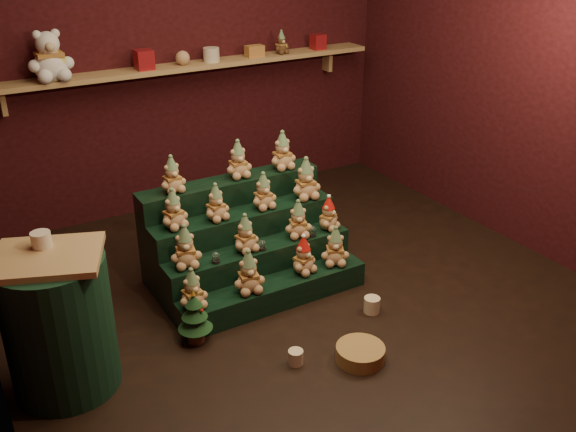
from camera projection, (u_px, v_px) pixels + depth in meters
ground at (300, 296)px, 4.60m from camera, size 4.00×4.00×0.00m
back_wall at (178, 51)px, 5.60m from camera, size 4.00×0.10×2.80m
right_wall at (527, 69)px, 4.95m from camera, size 0.10×4.00×2.80m
back_shelf at (187, 67)px, 5.51m from camera, size 3.60×0.26×0.24m
riser_tier_front at (274, 293)px, 4.47m from camera, size 1.40×0.22×0.18m
riser_tier_midfront at (259, 268)px, 4.60m from camera, size 1.40×0.22×0.36m
riser_tier_midback at (245, 245)px, 4.73m from camera, size 1.40×0.22×0.54m
riser_tier_back at (231, 223)px, 4.87m from camera, size 1.40×0.22×0.72m
teddy_0 at (192, 289)px, 4.09m from camera, size 0.21×0.20×0.27m
teddy_1 at (249, 272)px, 4.26m from camera, size 0.24×0.23×0.30m
teddy_2 at (303, 255)px, 4.50m from camera, size 0.24×0.23×0.28m
teddy_3 at (335, 246)px, 4.61m from camera, size 0.27×0.26×0.29m
teddy_4 at (185, 246)px, 4.21m from camera, size 0.25×0.23×0.29m
teddy_5 at (245, 234)px, 4.40m from camera, size 0.23×0.21×0.27m
teddy_6 at (298, 219)px, 4.61m from camera, size 0.24×0.23×0.28m
teddy_7 at (328, 213)px, 4.72m from camera, size 0.24×0.23×0.25m
teddy_8 at (173, 209)px, 4.33m from camera, size 0.24×0.22×0.28m
teddy_9 at (216, 202)px, 4.45m from camera, size 0.22×0.20×0.26m
teddy_10 at (263, 191)px, 4.63m from camera, size 0.20×0.18×0.27m
teddy_11 at (306, 179)px, 4.78m from camera, size 0.24×0.22×0.31m
teddy_12 at (172, 175)px, 4.44m from camera, size 0.20×0.19×0.26m
teddy_13 at (238, 159)px, 4.69m from camera, size 0.20×0.18×0.28m
teddy_14 at (282, 151)px, 4.85m from camera, size 0.21×0.19×0.29m
snow_globe_a at (216, 257)px, 4.30m from camera, size 0.06×0.06×0.08m
snow_globe_b at (262, 245)px, 4.46m from camera, size 0.06×0.06×0.08m
snow_globe_c at (312, 231)px, 4.65m from camera, size 0.06×0.06×0.08m
side_table at (59, 323)px, 3.57m from camera, size 0.69×0.64×0.86m
table_ornament at (41, 240)px, 3.44m from camera, size 0.11×0.11×0.09m
mini_christmas_tree at (195, 317)px, 4.05m from camera, size 0.22×0.22×0.38m
mug_left at (296, 357)px, 3.89m from camera, size 0.09×0.09×0.09m
mug_right at (372, 305)px, 4.40m from camera, size 0.11×0.11×0.11m
wicker_basket at (360, 354)px, 3.93m from camera, size 0.32×0.32×0.09m
white_bear at (48, 49)px, 4.85m from camera, size 0.34×0.31×0.48m
brown_bear at (281, 43)px, 5.85m from camera, size 0.16×0.15×0.20m
gift_tin_red_a at (144, 60)px, 5.27m from camera, size 0.14×0.14×0.16m
gift_tin_cream at (211, 55)px, 5.55m from camera, size 0.14×0.14×0.12m
gift_tin_red_b at (318, 42)px, 6.06m from camera, size 0.12×0.12×0.14m
shelf_plush_ball at (183, 58)px, 5.43m from camera, size 0.12×0.12×0.12m
scarf_gift_box at (255, 51)px, 5.75m from camera, size 0.16×0.10×0.10m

